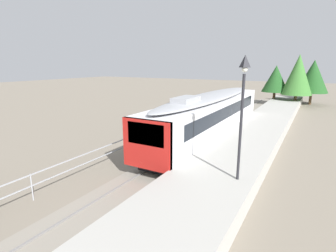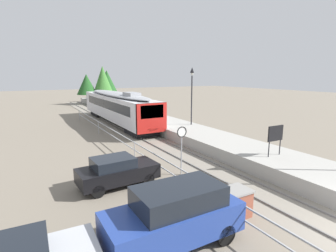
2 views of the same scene
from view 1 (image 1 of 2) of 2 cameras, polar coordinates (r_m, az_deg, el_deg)
name	(u,v)px [view 1 (image 1 of 2)]	position (r m, az deg, el deg)	size (l,w,h in m)	color
ground_plane	(158,143)	(20.02, -2.20, -3.79)	(160.00, 160.00, 0.00)	slate
track_rails	(194,149)	(18.68, 5.68, -5.01)	(3.20, 60.00, 0.14)	gray
commuter_train	(210,113)	(20.82, 9.14, 2.79)	(2.82, 18.09, 3.74)	silver
station_platform	(241,151)	(17.56, 15.47, -5.22)	(3.90, 60.00, 0.90)	#A8A59E
platform_lamp_mid_platform	(243,95)	(11.32, 15.92, 6.38)	(0.34, 0.34, 5.35)	#232328
carpark_fence	(31,181)	(13.13, -27.56, -10.58)	(0.06, 36.06, 1.25)	#9EA0A5
tree_behind_carpark	(313,76)	(44.08, 28.94, 9.39)	(4.37, 4.37, 6.47)	brown
tree_behind_station_far	(298,75)	(40.76, 26.35, 9.93)	(4.01, 4.01, 7.18)	brown
tree_distant_left	(276,79)	(41.74, 22.30, 9.46)	(3.70, 3.70, 5.69)	brown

